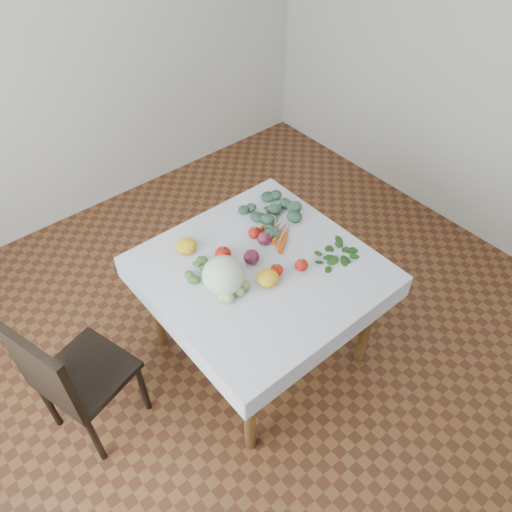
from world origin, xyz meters
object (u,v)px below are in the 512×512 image
Objects in this scene: heirloom_back at (187,246)px; chair at (70,377)px; cabbage at (223,275)px; table at (260,280)px; carrot_bunch at (277,231)px.

chair is at bearing -169.88° from heirloom_back.
cabbage is 0.35m from heirloom_back.
chair is at bearing 166.46° from cabbage.
heirloom_back reaches higher than table.
heirloom_back is (-0.23, 0.35, 0.14)m from table.
table is 0.44m from heirloom_back.
cabbage reaches higher than heirloom_back.
table is 8.74× the size of heirloom_back.
heirloom_back reaches higher than carrot_bunch.
chair reaches higher than heirloom_back.
heirloom_back is 0.44× the size of carrot_bunch.
table is at bearing -2.09° from cabbage.
table is 1.10× the size of chair.
heirloom_back is at bearing 122.97° from table.
cabbage reaches higher than carrot_bunch.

